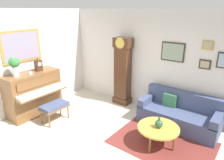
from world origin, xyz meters
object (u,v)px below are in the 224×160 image
at_px(teacup, 30,73).
at_px(green_jug, 159,124).
at_px(mantel_clock, 38,65).
at_px(coffee_table, 158,128).
at_px(piano_bench, 54,107).
at_px(piano, 34,93).
at_px(grandfather_clock, 122,73).
at_px(flower_vase, 14,65).
at_px(couch, 179,114).

bearing_deg(teacup, green_jug, 13.72).
bearing_deg(green_jug, mantel_clock, -171.87).
xyz_separation_m(coffee_table, green_jug, (0.01, -0.02, 0.12)).
bearing_deg(piano_bench, coffee_table, 15.30).
bearing_deg(mantel_clock, piano, -90.41).
bearing_deg(piano, coffee_table, 12.40).
xyz_separation_m(coffee_table, teacup, (-3.28, -0.82, 0.80)).
bearing_deg(green_jug, teacup, -166.28).
relative_size(coffee_table, teacup, 7.59).
relative_size(piano_bench, grandfather_clock, 0.34).
height_order(piano, mantel_clock, mantel_clock).
bearing_deg(coffee_table, teacup, -165.99).
xyz_separation_m(piano, mantel_clock, (0.00, 0.24, 0.75)).
height_order(piano_bench, green_jug, green_jug).
height_order(coffee_table, flower_vase, flower_vase).
bearing_deg(flower_vase, piano_bench, 29.06).
distance_m(couch, green_jug, 1.06).
height_order(piano, flower_vase, flower_vase).
bearing_deg(coffee_table, grandfather_clock, 144.85).
xyz_separation_m(piano_bench, coffee_table, (2.56, 0.70, -0.01)).
bearing_deg(piano_bench, flower_vase, -150.94).
xyz_separation_m(piano, green_jug, (3.38, 0.73, -0.08)).
bearing_deg(green_jug, couch, 86.18).
height_order(couch, teacup, teacup).
bearing_deg(couch, flower_vase, -147.72).
relative_size(couch, flower_vase, 3.28).
distance_m(piano, flower_vase, 0.98).
relative_size(coffee_table, green_jug, 3.67).
distance_m(piano_bench, green_jug, 2.66).
bearing_deg(teacup, couch, 28.78).
relative_size(couch, coffee_table, 2.16).
bearing_deg(mantel_clock, teacup, -75.24).
height_order(couch, coffee_table, couch).
xyz_separation_m(piano_bench, mantel_clock, (-0.81, 0.20, 0.94)).
height_order(grandfather_clock, flower_vase, grandfather_clock).
height_order(grandfather_clock, green_jug, grandfather_clock).
xyz_separation_m(piano_bench, couch, (2.64, 1.73, -0.09)).
xyz_separation_m(piano_bench, green_jug, (2.57, 0.69, 0.11)).
xyz_separation_m(flower_vase, green_jug, (3.38, 1.13, -0.98)).
distance_m(mantel_clock, teacup, 0.36).
relative_size(piano, green_jug, 6.00).
bearing_deg(coffee_table, flower_vase, -161.15).
distance_m(teacup, green_jug, 3.46).
bearing_deg(piano_bench, teacup, -170.68).
bearing_deg(piano_bench, grandfather_clock, 68.77).
distance_m(piano, piano_bench, 0.83).
height_order(piano_bench, teacup, teacup).
relative_size(grandfather_clock, mantel_clock, 5.34).
relative_size(piano, grandfather_clock, 0.71).
relative_size(piano_bench, green_jug, 2.92).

